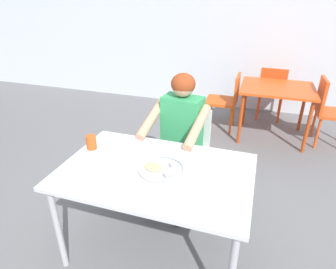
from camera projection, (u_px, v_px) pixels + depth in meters
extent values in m
cube|color=slate|center=(157.00, 248.00, 2.27)|extent=(12.00, 12.00, 0.05)
cube|color=silver|center=(156.00, 172.00, 1.94)|extent=(1.29, 0.85, 0.03)
cylinder|color=#B2B2B7|center=(58.00, 229.00, 1.95)|extent=(0.04, 0.04, 0.69)
cylinder|color=#B2B2B7|center=(110.00, 172.00, 2.57)|extent=(0.04, 0.04, 0.69)
cylinder|color=#B2B2B7|center=(242.00, 198.00, 2.24)|extent=(0.04, 0.04, 0.69)
cylinder|color=#B7BABF|center=(161.00, 170.00, 1.93)|extent=(0.32, 0.32, 0.01)
torus|color=#B7BABF|center=(161.00, 168.00, 1.92)|extent=(0.32, 0.32, 0.01)
cylinder|color=#B2B5BA|center=(168.00, 175.00, 1.85)|extent=(0.06, 0.06, 0.03)
cylinder|color=maroon|center=(168.00, 174.00, 1.85)|extent=(0.05, 0.05, 0.01)
cylinder|color=#B2B5BA|center=(174.00, 165.00, 1.96)|extent=(0.06, 0.06, 0.03)
cylinder|color=#B77F23|center=(174.00, 164.00, 1.95)|extent=(0.05, 0.05, 0.01)
ellipsoid|color=#DBB77A|center=(153.00, 167.00, 1.94)|extent=(0.15, 0.13, 0.01)
ellipsoid|color=#D7B574|center=(154.00, 165.00, 1.95)|extent=(0.10, 0.07, 0.01)
cylinder|color=#D84C19|center=(91.00, 142.00, 2.17)|extent=(0.08, 0.08, 0.11)
cylinder|color=#593319|center=(91.00, 139.00, 2.16)|extent=(0.07, 0.07, 0.02)
cube|color=silver|center=(183.00, 154.00, 2.72)|extent=(0.47, 0.43, 0.04)
cube|color=silver|center=(190.00, 127.00, 2.77)|extent=(0.40, 0.09, 0.40)
cylinder|color=silver|center=(193.00, 186.00, 2.63)|extent=(0.03, 0.03, 0.39)
cylinder|color=silver|center=(160.00, 177.00, 2.76)|extent=(0.03, 0.03, 0.39)
cylinder|color=silver|center=(204.00, 170.00, 2.87)|extent=(0.03, 0.03, 0.39)
cylinder|color=silver|center=(173.00, 162.00, 3.01)|extent=(0.03, 0.03, 0.39)
cylinder|color=black|center=(179.00, 204.00, 2.39)|extent=(0.10, 0.10, 0.43)
cylinder|color=black|center=(189.00, 166.00, 2.43)|extent=(0.17, 0.41, 0.12)
cylinder|color=black|center=(147.00, 194.00, 2.50)|extent=(0.10, 0.10, 0.43)
cylinder|color=black|center=(157.00, 158.00, 2.55)|extent=(0.17, 0.41, 0.12)
cube|color=#339959|center=(182.00, 126.00, 2.53)|extent=(0.36, 0.24, 0.53)
cylinder|color=tan|center=(197.00, 127.00, 2.26)|extent=(0.13, 0.46, 0.25)
cylinder|color=tan|center=(152.00, 118.00, 2.42)|extent=(0.13, 0.46, 0.25)
sphere|color=tan|center=(183.00, 86.00, 2.37)|extent=(0.19, 0.19, 0.19)
ellipsoid|color=maroon|center=(183.00, 84.00, 2.36)|extent=(0.21, 0.20, 0.18)
cube|color=#E04C19|center=(278.00, 88.00, 3.67)|extent=(0.91, 0.80, 0.03)
cylinder|color=#B33D14|center=(241.00, 119.00, 3.65)|extent=(0.04, 0.04, 0.68)
cylinder|color=#B33D14|center=(308.00, 128.00, 3.43)|extent=(0.04, 0.04, 0.68)
cylinder|color=#B33D14|center=(245.00, 102.00, 4.23)|extent=(0.04, 0.04, 0.68)
cylinder|color=#B33D14|center=(303.00, 108.00, 4.01)|extent=(0.04, 0.04, 0.68)
cube|color=#CD4E17|center=(221.00, 101.00, 4.03)|extent=(0.43, 0.42, 0.04)
cube|color=#CD4E17|center=(237.00, 89.00, 3.88)|extent=(0.04, 0.40, 0.37)
cylinder|color=#CD4E17|center=(206.00, 118.00, 4.03)|extent=(0.03, 0.03, 0.40)
cylinder|color=#CD4E17|center=(210.00, 110.00, 4.32)|extent=(0.03, 0.03, 0.40)
cylinder|color=#CD4E17|center=(231.00, 121.00, 3.94)|extent=(0.03, 0.03, 0.40)
cylinder|color=#CD4E17|center=(233.00, 113.00, 4.22)|extent=(0.03, 0.03, 0.40)
cube|color=#D84B1A|center=(334.00, 113.00, 3.59)|extent=(0.42, 0.42, 0.04)
cube|color=#D84B1A|center=(322.00, 95.00, 3.53)|extent=(0.04, 0.39, 0.41)
cylinder|color=#D84B1A|center=(314.00, 123.00, 3.87)|extent=(0.03, 0.03, 0.41)
cylinder|color=#D84B1A|center=(317.00, 133.00, 3.59)|extent=(0.03, 0.03, 0.41)
cube|color=#EC4518|center=(271.00, 91.00, 4.38)|extent=(0.41, 0.42, 0.04)
cube|color=#EC4518|center=(273.00, 81.00, 4.13)|extent=(0.37, 0.05, 0.37)
cylinder|color=#EC4518|center=(260.00, 101.00, 4.67)|extent=(0.03, 0.03, 0.42)
cylinder|color=#EC4518|center=(280.00, 103.00, 4.57)|extent=(0.03, 0.03, 0.42)
cylinder|color=#EC4518|center=(258.00, 107.00, 4.40)|extent=(0.03, 0.03, 0.42)
cylinder|color=#EC4518|center=(279.00, 110.00, 4.30)|extent=(0.03, 0.03, 0.42)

